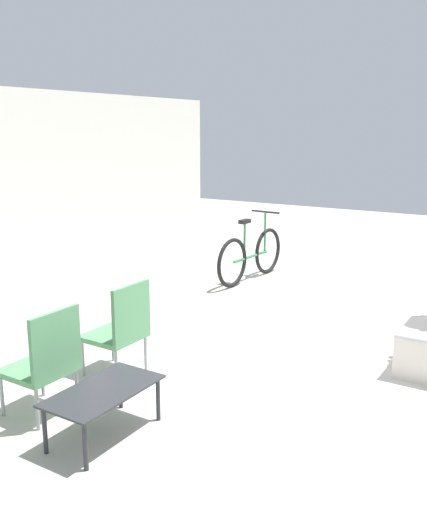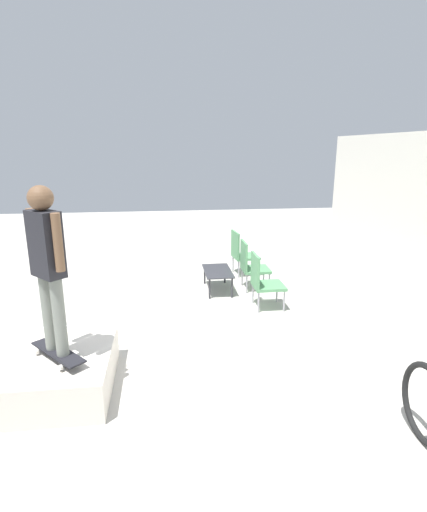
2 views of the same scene
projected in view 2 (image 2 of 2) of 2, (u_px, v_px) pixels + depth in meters
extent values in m
plane|color=#B7B2A8|center=(168.00, 331.00, 6.03)|extent=(24.00, 24.00, 0.00)
cube|color=silver|center=(64.00, 371.00, 4.54)|extent=(1.41, 1.07, 0.44)
cylinder|color=#B7B7BC|center=(75.00, 327.00, 5.15)|extent=(0.05, 1.07, 0.05)
cube|color=black|center=(58.00, 352.00, 4.33)|extent=(0.75, 0.70, 0.02)
cylinder|color=white|center=(81.00, 359.00, 4.27)|extent=(0.06, 0.06, 0.05)
cylinder|color=white|center=(60.00, 367.00, 4.10)|extent=(0.06, 0.06, 0.05)
cylinder|color=white|center=(56.00, 344.00, 4.59)|extent=(0.06, 0.06, 0.05)
cylinder|color=white|center=(37.00, 351.00, 4.42)|extent=(0.06, 0.06, 0.05)
cylinder|color=gray|center=(48.00, 312.00, 4.29)|extent=(0.13, 0.13, 0.86)
cylinder|color=gray|center=(59.00, 317.00, 4.15)|extent=(0.13, 0.13, 0.86)
cube|color=#232328|center=(46.00, 244.00, 4.02)|extent=(0.41, 0.41, 0.68)
cylinder|color=brown|center=(33.00, 236.00, 4.15)|extent=(0.09, 0.09, 0.58)
cylinder|color=brown|center=(58.00, 243.00, 3.86)|extent=(0.09, 0.09, 0.58)
sphere|color=brown|center=(40.00, 198.00, 3.90)|extent=(0.25, 0.25, 0.25)
cube|color=#2D2D33|center=(218.00, 271.00, 7.66)|extent=(0.95, 0.52, 0.02)
cylinder|color=#2D2D33|center=(205.00, 275.00, 8.09)|extent=(0.04, 0.04, 0.38)
cylinder|color=#2D2D33|center=(210.00, 289.00, 7.27)|extent=(0.04, 0.04, 0.38)
cylinder|color=#2D2D33|center=(225.00, 274.00, 8.14)|extent=(0.04, 0.04, 0.38)
cylinder|color=#2D2D33|center=(232.00, 288.00, 7.32)|extent=(0.04, 0.04, 0.38)
cylinder|color=#99999E|center=(258.00, 268.00, 8.56)|extent=(0.03, 0.03, 0.37)
cylinder|color=#99999E|center=(252.00, 262.00, 8.97)|extent=(0.03, 0.03, 0.37)
cylinder|color=#99999E|center=(239.00, 269.00, 8.46)|extent=(0.03, 0.03, 0.37)
cylinder|color=#99999E|center=(233.00, 264.00, 8.88)|extent=(0.03, 0.03, 0.37)
cube|color=#569360|center=(246.00, 257.00, 8.66)|extent=(0.57, 0.57, 0.05)
cube|color=#569360|center=(235.00, 244.00, 8.53)|extent=(0.52, 0.09, 0.54)
cylinder|color=#99999E|center=(269.00, 283.00, 7.62)|extent=(0.03, 0.03, 0.37)
cylinder|color=#99999E|center=(264.00, 276.00, 8.04)|extent=(0.03, 0.03, 0.37)
cylinder|color=#99999E|center=(247.00, 284.00, 7.56)|extent=(0.03, 0.03, 0.37)
cylinder|color=#99999E|center=(242.00, 277.00, 7.99)|extent=(0.03, 0.03, 0.37)
cube|color=#569360|center=(256.00, 269.00, 7.75)|extent=(0.52, 0.52, 0.05)
cube|color=#569360|center=(244.00, 255.00, 7.64)|extent=(0.52, 0.04, 0.54)
cylinder|color=#99999E|center=(284.00, 301.00, 6.70)|extent=(0.03, 0.03, 0.37)
cylinder|color=#99999E|center=(277.00, 292.00, 7.12)|extent=(0.03, 0.03, 0.37)
cylinder|color=#99999E|center=(259.00, 302.00, 6.65)|extent=(0.03, 0.03, 0.37)
cylinder|color=#99999E|center=(253.00, 293.00, 7.07)|extent=(0.03, 0.03, 0.37)
cube|color=#569360|center=(268.00, 286.00, 6.83)|extent=(0.52, 0.52, 0.05)
cube|color=#569360|center=(255.00, 270.00, 6.72)|extent=(0.52, 0.04, 0.54)
torus|color=black|center=(426.00, 404.00, 3.68)|extent=(0.78, 0.11, 0.77)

